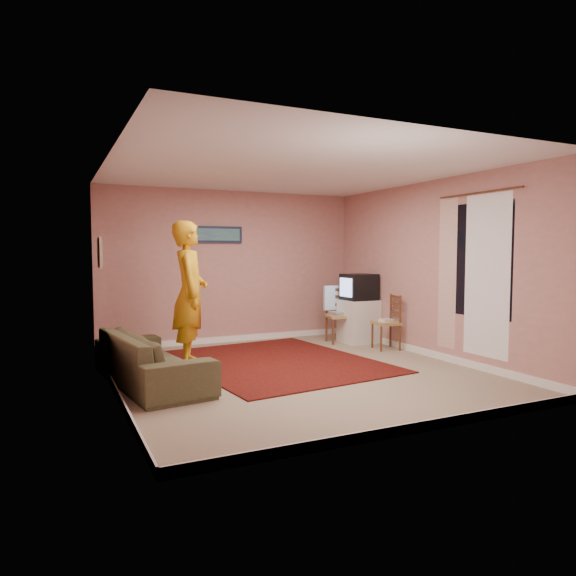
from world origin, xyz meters
name	(u,v)px	position (x,y,z in m)	size (l,w,h in m)	color
ground	(295,372)	(0.00, 0.00, 0.00)	(5.00, 5.00, 0.00)	gray
wall_back	(232,267)	(0.00, 2.50, 1.30)	(4.50, 0.02, 2.60)	tan
wall_front	(424,282)	(0.00, -2.50, 1.30)	(4.50, 0.02, 2.60)	tan
wall_left	(111,275)	(-2.25, 0.00, 1.30)	(0.02, 5.00, 2.60)	tan
wall_right	(432,269)	(2.25, 0.00, 1.30)	(0.02, 5.00, 2.60)	tan
ceiling	(295,169)	(0.00, 0.00, 2.60)	(4.50, 5.00, 0.02)	white
baseboard_back	(232,339)	(0.00, 2.49, 0.05)	(4.50, 0.02, 0.10)	white
baseboard_front	(421,427)	(0.00, -2.49, 0.05)	(4.50, 0.02, 0.10)	white
baseboard_left	(114,387)	(-2.24, 0.00, 0.05)	(0.02, 5.00, 0.10)	white
baseboard_right	(430,353)	(2.24, 0.00, 0.05)	(0.02, 5.00, 0.10)	white
window	(479,260)	(2.24, -0.90, 1.45)	(0.01, 1.10, 1.50)	black
curtain_sheer	(487,276)	(2.23, -1.05, 1.25)	(0.01, 0.75, 2.10)	white
curtain_floral	(447,274)	(2.21, -0.35, 1.25)	(0.01, 0.35, 2.10)	white
curtain_rod	(478,193)	(2.20, -0.90, 2.32)	(0.02, 0.02, 1.40)	brown
picture_back	(215,235)	(-0.30, 2.47, 1.85)	(0.95, 0.04, 0.28)	#151E3A
picture_left	(100,252)	(-2.22, 1.60, 1.55)	(0.04, 0.38, 0.42)	#CAB08B
area_rug	(276,361)	(0.02, 0.64, 0.01)	(2.46, 3.08, 0.02)	black
tv_cabinet	(359,321)	(1.95, 1.50, 0.37)	(0.58, 0.52, 0.73)	silver
crt_tv	(359,287)	(1.94, 1.50, 0.96)	(0.53, 0.47, 0.45)	black
chair_a	(340,309)	(1.64, 1.62, 0.58)	(0.49, 0.48, 0.51)	tan
dvd_player	(340,313)	(1.64, 1.62, 0.51)	(0.33, 0.23, 0.06)	#B2B2B7
blue_throw	(334,298)	(1.64, 1.81, 0.76)	(0.40, 0.05, 0.42)	#9AD6FD
chair_b	(386,316)	(2.00, 0.78, 0.53)	(0.44, 0.46, 0.47)	tan
game_console	(386,320)	(2.00, 0.78, 0.47)	(0.21, 0.15, 0.04)	silver
sofa	(151,358)	(-1.80, 0.16, 0.30)	(2.08, 0.82, 0.61)	#4C4B2E
person	(190,294)	(-1.13, 0.95, 0.99)	(0.72, 0.47, 1.98)	orange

